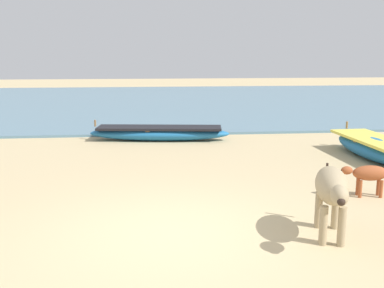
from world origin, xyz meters
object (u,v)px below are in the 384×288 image
(fishing_boat_2, at_px, (159,133))
(cow_adult_dun, at_px, (332,189))
(calf_far_rust, at_px, (369,174))
(fishing_boat_5, at_px, (376,148))

(fishing_boat_2, relative_size, cow_adult_dun, 2.78)
(calf_far_rust, bearing_deg, fishing_boat_5, -112.31)
(calf_far_rust, bearing_deg, fishing_boat_2, -51.30)
(fishing_boat_5, relative_size, calf_far_rust, 3.79)
(fishing_boat_2, relative_size, fishing_boat_5, 1.24)
(fishing_boat_5, bearing_deg, calf_far_rust, 148.13)
(fishing_boat_5, xyz_separation_m, cow_adult_dun, (-3.11, -4.75, 0.46))
(fishing_boat_2, distance_m, cow_adult_dun, 8.11)
(fishing_boat_2, distance_m, calf_far_rust, 7.02)
(fishing_boat_2, bearing_deg, calf_far_rust, 128.87)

